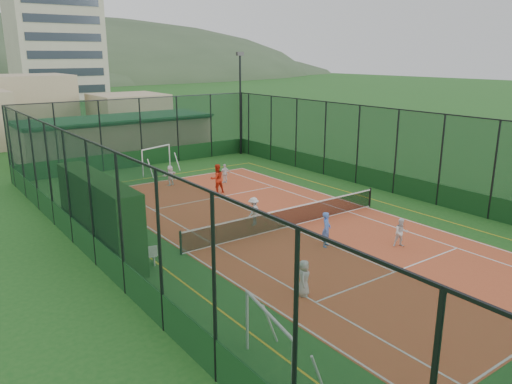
% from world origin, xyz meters
% --- Properties ---
extents(ground, '(300.00, 300.00, 0.00)m').
position_xyz_m(ground, '(0.00, 0.00, 0.00)').
color(ground, '#1E571D').
rests_on(ground, ground).
extents(court_slab, '(11.17, 23.97, 0.01)m').
position_xyz_m(court_slab, '(0.00, 0.00, 0.01)').
color(court_slab, '#BC4429').
rests_on(court_slab, ground).
extents(tennis_net, '(11.67, 0.12, 1.06)m').
position_xyz_m(tennis_net, '(0.00, 0.00, 0.53)').
color(tennis_net, black).
rests_on(tennis_net, ground).
extents(perimeter_fence, '(18.12, 34.12, 5.00)m').
position_xyz_m(perimeter_fence, '(0.00, 0.00, 2.50)').
color(perimeter_fence, '#10311F').
rests_on(perimeter_fence, ground).
extents(floodlight_ne, '(0.60, 0.26, 8.25)m').
position_xyz_m(floodlight_ne, '(8.60, 16.60, 4.12)').
color(floodlight_ne, black).
rests_on(floodlight_ne, ground).
extents(clubhouse, '(15.20, 7.20, 3.15)m').
position_xyz_m(clubhouse, '(0.00, 22.00, 1.57)').
color(clubhouse, tan).
rests_on(clubhouse, ground).
extents(apartment_tower, '(15.00, 12.00, 30.00)m').
position_xyz_m(apartment_tower, '(12.00, 82.00, 15.00)').
color(apartment_tower, beige).
rests_on(apartment_tower, ground).
extents(hedge_left, '(1.10, 7.32, 3.20)m').
position_xyz_m(hedge_left, '(-8.30, 2.42, 1.60)').
color(hedge_left, black).
rests_on(hedge_left, ground).
extents(white_bench, '(1.61, 0.84, 0.87)m').
position_xyz_m(white_bench, '(-7.80, -0.12, 0.44)').
color(white_bench, white).
rests_on(white_bench, ground).
extents(futsal_goal_near, '(2.87, 1.35, 1.78)m').
position_xyz_m(futsal_goal_near, '(-7.81, -8.59, 0.89)').
color(futsal_goal_near, white).
rests_on(futsal_goal_near, ground).
extents(futsal_goal_far, '(2.89, 1.76, 1.80)m').
position_xyz_m(futsal_goal_far, '(-0.09, 14.37, 0.90)').
color(futsal_goal_far, white).
rests_on(futsal_goal_far, ground).
extents(child_near_left, '(0.75, 0.72, 1.29)m').
position_xyz_m(child_near_left, '(-4.11, -5.78, 0.66)').
color(child_near_left, silver).
rests_on(child_near_left, court_slab).
extents(child_near_mid, '(0.67, 0.62, 1.54)m').
position_xyz_m(child_near_mid, '(-0.29, -2.90, 0.78)').
color(child_near_mid, '#4A76D2').
rests_on(child_near_mid, court_slab).
extents(child_near_right, '(0.77, 0.73, 1.26)m').
position_xyz_m(child_near_right, '(2.30, -4.82, 0.64)').
color(child_near_right, white).
rests_on(child_near_right, court_slab).
extents(child_far_left, '(1.04, 0.87, 1.39)m').
position_xyz_m(child_far_left, '(-1.19, 1.20, 0.71)').
color(child_far_left, silver).
rests_on(child_far_left, court_slab).
extents(child_far_right, '(0.73, 0.31, 1.24)m').
position_xyz_m(child_far_right, '(2.19, 9.04, 0.63)').
color(child_far_right, white).
rests_on(child_far_right, court_slab).
extents(child_far_back, '(1.25, 0.77, 1.28)m').
position_xyz_m(child_far_back, '(-0.95, 10.56, 0.65)').
color(child_far_back, white).
rests_on(child_far_back, court_slab).
extents(coach, '(0.90, 0.73, 1.75)m').
position_xyz_m(coach, '(0.49, 7.27, 0.89)').
color(coach, red).
rests_on(coach, court_slab).
extents(tennis_balls, '(2.30, 1.22, 0.07)m').
position_xyz_m(tennis_balls, '(-0.33, 1.19, 0.04)').
color(tennis_balls, '#CCE033').
rests_on(tennis_balls, court_slab).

